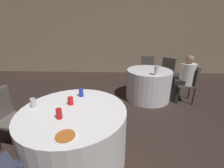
% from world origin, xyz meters
% --- Properties ---
extents(ground_plane, '(16.00, 16.00, 0.00)m').
position_xyz_m(ground_plane, '(0.00, 0.00, 0.00)').
color(ground_plane, '#332621').
extents(wall_back, '(16.00, 0.06, 2.80)m').
position_xyz_m(wall_back, '(0.00, 4.34, 1.40)').
color(wall_back, gray).
rests_on(wall_back, ground_plane).
extents(table_near, '(1.35, 1.35, 0.75)m').
position_xyz_m(table_near, '(-0.11, 0.04, 0.37)').
color(table_near, white).
rests_on(table_near, ground_plane).
extents(table_far, '(1.09, 1.09, 0.75)m').
position_xyz_m(table_far, '(1.21, 1.96, 0.37)').
color(table_far, silver).
rests_on(table_far, ground_plane).
extents(chair_near_west, '(0.47, 0.47, 0.91)m').
position_xyz_m(chair_near_west, '(-1.18, 0.24, 0.54)').
color(chair_near_west, '#59514C').
rests_on(chair_near_west, ground_plane).
extents(chair_far_north, '(0.45, 0.45, 0.91)m').
position_xyz_m(chair_far_north, '(1.34, 2.91, 0.54)').
color(chair_far_north, '#59514C').
rests_on(chair_far_north, ground_plane).
extents(chair_far_northeast, '(0.57, 0.57, 0.91)m').
position_xyz_m(chair_far_northeast, '(1.86, 2.67, 0.54)').
color(chair_far_northeast, '#59514C').
rests_on(chair_far_northeast, ground_plane).
extents(chair_far_east, '(0.46, 0.46, 0.91)m').
position_xyz_m(chair_far_east, '(2.16, 1.82, 0.54)').
color(chair_far_east, '#59514C').
rests_on(chair_far_east, ground_plane).
extents(person_white_shirt, '(0.51, 0.37, 1.13)m').
position_xyz_m(person_white_shirt, '(2.00, 1.85, 0.58)').
color(person_white_shirt, '#282828').
rests_on(person_white_shirt, ground_plane).
extents(pizza_plate_near, '(0.22, 0.22, 0.02)m').
position_xyz_m(pizza_plate_near, '(-0.04, -0.45, 0.76)').
color(pizza_plate_near, white).
rests_on(pizza_plate_near, table_near).
extents(soda_can_red, '(0.07, 0.07, 0.12)m').
position_xyz_m(soda_can_red, '(-0.20, -0.15, 0.81)').
color(soda_can_red, red).
rests_on(soda_can_red, table_near).
extents(soda_can_blue, '(0.07, 0.07, 0.12)m').
position_xyz_m(soda_can_blue, '(-0.09, 0.43, 0.81)').
color(soda_can_blue, '#1E38A5').
rests_on(soda_can_blue, table_near).
extents(soda_can_silver, '(0.07, 0.07, 0.12)m').
position_xyz_m(soda_can_silver, '(-0.63, 0.09, 0.81)').
color(soda_can_silver, silver).
rests_on(soda_can_silver, table_near).
extents(cup_near, '(0.07, 0.07, 0.10)m').
position_xyz_m(cup_near, '(-0.17, 0.18, 0.80)').
color(cup_near, red).
rests_on(cup_near, table_near).
extents(bottle_far, '(0.09, 0.09, 0.20)m').
position_xyz_m(bottle_far, '(1.27, 1.56, 0.85)').
color(bottle_far, white).
rests_on(bottle_far, table_far).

